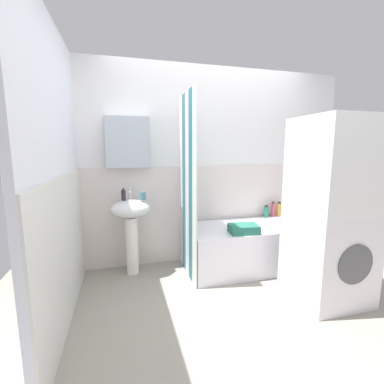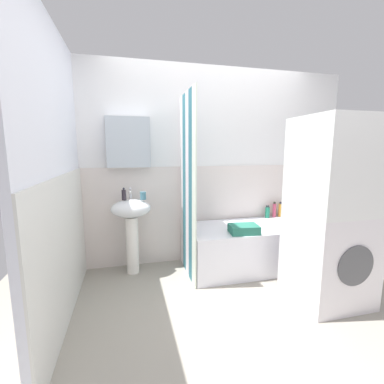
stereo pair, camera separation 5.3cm
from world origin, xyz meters
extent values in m
cube|color=gray|center=(0.00, 0.00, -0.02)|extent=(4.80, 5.60, 0.04)
cube|color=white|center=(0.00, 1.27, 1.20)|extent=(3.60, 0.05, 2.40)
cube|color=silver|center=(0.00, 1.24, 0.60)|extent=(3.60, 0.02, 1.20)
cube|color=silver|center=(-1.00, 1.18, 1.48)|extent=(0.48, 0.12, 0.56)
cube|color=white|center=(-1.57, 0.34, 1.20)|extent=(0.05, 1.81, 2.40)
cube|color=silver|center=(-1.54, 0.34, 0.60)|extent=(0.02, 1.81, 1.20)
cylinder|color=white|center=(-1.00, 1.03, 0.33)|extent=(0.14, 0.14, 0.65)
ellipsoid|color=white|center=(-1.00, 1.03, 0.75)|extent=(0.44, 0.34, 0.20)
cylinder|color=silver|center=(-1.00, 1.13, 0.88)|extent=(0.03, 0.03, 0.05)
cylinder|color=silver|center=(-1.00, 1.08, 0.93)|extent=(0.02, 0.10, 0.02)
sphere|color=silver|center=(-1.00, 1.13, 0.96)|extent=(0.03, 0.03, 0.03)
cylinder|color=#2D262F|center=(-1.07, 1.03, 0.91)|extent=(0.05, 0.05, 0.11)
sphere|color=#1E1E2E|center=(-1.07, 1.03, 0.98)|extent=(0.02, 0.02, 0.02)
cylinder|color=teal|center=(-0.86, 1.01, 0.90)|extent=(0.06, 0.06, 0.09)
cube|color=white|center=(0.35, 0.85, 0.25)|extent=(1.44, 0.73, 0.51)
cube|color=white|center=(-0.39, 0.56, 1.00)|extent=(0.01, 0.15, 2.00)
cube|color=#2F6B7C|center=(-0.39, 0.71, 1.00)|extent=(0.01, 0.15, 2.00)
cube|color=white|center=(-0.39, 0.85, 1.00)|extent=(0.01, 0.15, 2.00)
cube|color=teal|center=(-0.39, 1.00, 1.00)|extent=(0.01, 0.15, 2.00)
cube|color=white|center=(-0.39, 1.15, 1.00)|extent=(0.01, 0.15, 2.00)
cylinder|color=gold|center=(0.97, 1.17, 0.59)|extent=(0.05, 0.05, 0.18)
cylinder|color=black|center=(0.97, 1.17, 0.69)|extent=(0.04, 0.04, 0.02)
cylinder|color=#CE4465|center=(0.88, 1.17, 0.60)|extent=(0.04, 0.04, 0.18)
cylinder|color=#272B1D|center=(0.88, 1.17, 0.70)|extent=(0.03, 0.03, 0.02)
cylinder|color=#1D7B5A|center=(0.76, 1.15, 0.58)|extent=(0.06, 0.06, 0.14)
cylinder|color=black|center=(0.76, 1.15, 0.66)|extent=(0.04, 0.04, 0.02)
cube|color=#286E5B|center=(0.18, 0.62, 0.55)|extent=(0.33, 0.26, 0.09)
cube|color=white|center=(0.76, 0.04, 0.42)|extent=(0.63, 0.61, 0.84)
cube|color=white|center=(0.76, 0.04, 1.27)|extent=(0.63, 0.61, 0.84)
cylinder|color=#515155|center=(0.76, -0.27, 0.46)|extent=(0.35, 0.01, 0.35)
camera|label=1|loc=(-1.08, -1.90, 1.40)|focal=24.65mm
camera|label=2|loc=(-1.03, -1.91, 1.40)|focal=24.65mm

